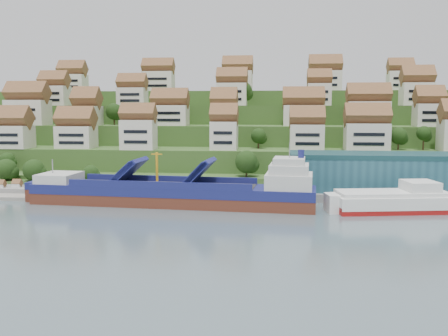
# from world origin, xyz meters

# --- Properties ---
(ground) EXTENTS (300.00, 300.00, 0.00)m
(ground) POSITION_xyz_m (0.00, 0.00, 0.00)
(ground) COLOR slate
(ground) RESTS_ON ground
(quay) EXTENTS (180.00, 14.00, 2.20)m
(quay) POSITION_xyz_m (20.00, 15.00, 1.10)
(quay) COLOR gray
(quay) RESTS_ON ground
(pebble_beach) EXTENTS (45.00, 20.00, 1.00)m
(pebble_beach) POSITION_xyz_m (-58.00, 12.00, 0.50)
(pebble_beach) COLOR gray
(pebble_beach) RESTS_ON ground
(hillside) EXTENTS (260.00, 128.00, 31.00)m
(hillside) POSITION_xyz_m (0.00, 103.55, 10.66)
(hillside) COLOR #2D4C1E
(hillside) RESTS_ON ground
(hillside_village) EXTENTS (159.37, 62.15, 28.32)m
(hillside_village) POSITION_xyz_m (1.22, 59.62, 23.90)
(hillside_village) COLOR silver
(hillside_village) RESTS_ON ground
(hillside_trees) EXTENTS (140.93, 62.88, 31.46)m
(hillside_trees) POSITION_xyz_m (-11.33, 43.73, 16.38)
(hillside_trees) COLOR #214015
(hillside_trees) RESTS_ON ground
(warehouse) EXTENTS (60.00, 15.00, 10.00)m
(warehouse) POSITION_xyz_m (52.00, 17.00, 7.20)
(warehouse) COLOR #265969
(warehouse) RESTS_ON quay
(flagpole) EXTENTS (1.28, 0.16, 8.00)m
(flagpole) POSITION_xyz_m (18.11, 10.00, 6.88)
(flagpole) COLOR gray
(flagpole) RESTS_ON quay
(cargo_ship) EXTENTS (71.86, 16.14, 15.72)m
(cargo_ship) POSITION_xyz_m (-5.83, 1.20, 3.06)
(cargo_ship) COLOR #5D2A1C
(cargo_ship) RESTS_ON ground
(second_ship) EXTENTS (28.17, 14.48, 7.78)m
(second_ship) POSITION_xyz_m (46.00, -0.44, 2.35)
(second_ship) COLOR maroon
(second_ship) RESTS_ON ground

